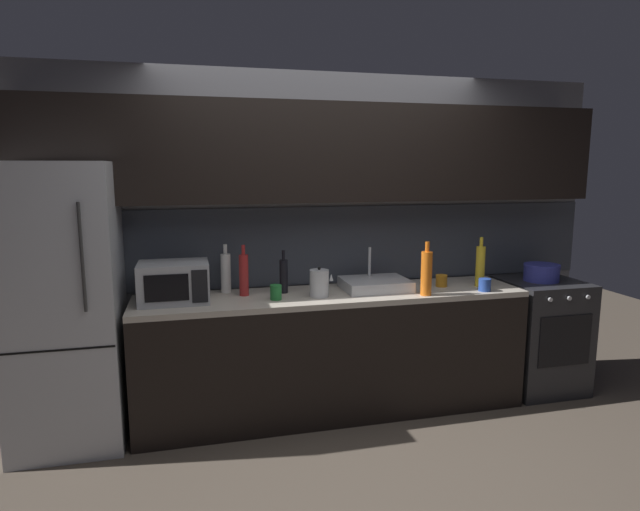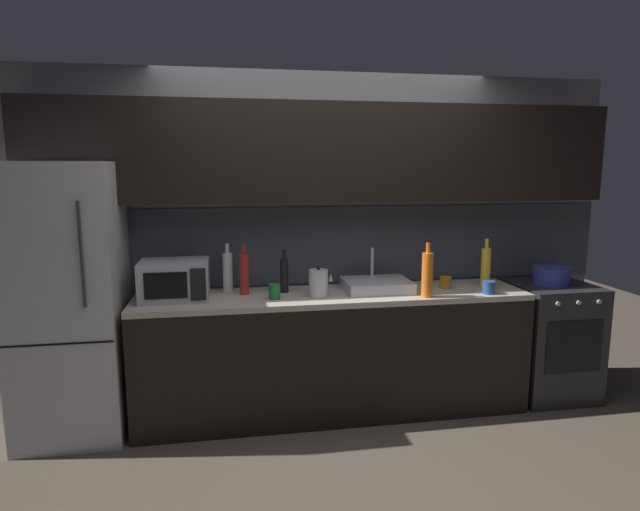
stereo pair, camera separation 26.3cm
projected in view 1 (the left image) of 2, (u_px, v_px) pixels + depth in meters
name	position (u px, v px, depth m)	size (l,w,h in m)	color
ground_plane	(373.00, 476.00, 3.12)	(10.00, 10.00, 0.00)	#4C4238
back_wall	(323.00, 201.00, 4.02)	(4.56, 0.44, 2.50)	slate
counter_run	(333.00, 352.00, 3.91)	(2.82, 0.60, 0.90)	black
refrigerator	(65.00, 306.00, 3.41)	(0.68, 0.69, 1.83)	#B7BABF
oven_range	(539.00, 335.00, 4.33)	(0.60, 0.62, 0.90)	#232326
microwave	(174.00, 282.00, 3.57)	(0.46, 0.35, 0.27)	#A8AAAF
sink_basin	(375.00, 284.00, 3.94)	(0.48, 0.38, 0.30)	#ADAFB5
kettle	(319.00, 283.00, 3.72)	(0.17, 0.14, 0.21)	#B7BABF
wine_bottle_yellow	(480.00, 266.00, 4.03)	(0.07, 0.07, 0.38)	gold
wine_bottle_white	(226.00, 272.00, 3.83)	(0.07, 0.07, 0.35)	silver
wine_bottle_red	(244.00, 274.00, 3.74)	(0.07, 0.07, 0.36)	#A82323
wine_bottle_dark	(284.00, 276.00, 3.82)	(0.06, 0.06, 0.31)	black
wine_bottle_orange	(426.00, 273.00, 3.75)	(0.08, 0.08, 0.38)	orange
mug_green	(276.00, 292.00, 3.64)	(0.08, 0.08, 0.10)	#1E6B2D
mug_amber	(441.00, 281.00, 4.04)	(0.09, 0.09, 0.09)	#B27019
mug_blue	(485.00, 285.00, 3.89)	(0.09, 0.09, 0.09)	#234299
cooking_pot	(542.00, 272.00, 4.24)	(0.28, 0.28, 0.14)	#333899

